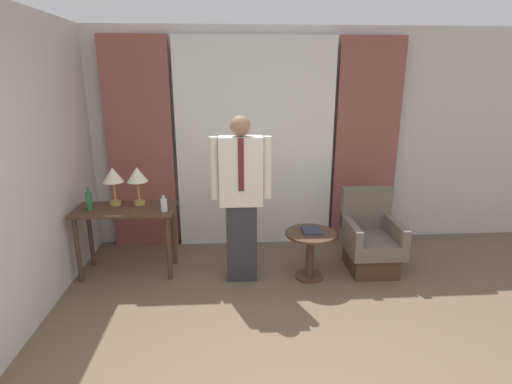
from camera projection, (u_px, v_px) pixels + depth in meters
name	position (u px, v px, depth m)	size (l,w,h in m)	color
wall_back	(255.00, 139.00, 5.06)	(10.00, 0.06, 2.70)	beige
curtain_sheer_center	(255.00, 145.00, 4.95)	(1.94, 0.06, 2.58)	white
curtain_drape_left	(140.00, 147.00, 4.87)	(0.80, 0.06, 2.58)	brown
curtain_drape_right	(366.00, 144.00, 5.03)	(0.80, 0.06, 2.58)	brown
desk	(126.00, 219.00, 4.32)	(1.06, 0.52, 0.76)	#4C3323
table_lamp_left	(113.00, 177.00, 4.31)	(0.22, 0.22, 0.42)	tan
table_lamp_right	(137.00, 177.00, 4.33)	(0.22, 0.22, 0.42)	tan
bottle_near_edge	(164.00, 205.00, 4.17)	(0.07, 0.07, 0.17)	silver
bottle_by_lamp	(89.00, 201.00, 4.19)	(0.07, 0.07, 0.25)	#336638
person	(241.00, 194.00, 4.08)	(0.63, 0.21, 1.75)	#2D2D33
armchair	(370.00, 242.00, 4.50)	(0.58, 0.65, 0.90)	#4C3323
side_table	(310.00, 247.00, 4.27)	(0.54, 0.54, 0.53)	#4C3323
book	(312.00, 230.00, 4.24)	(0.20, 0.21, 0.03)	#2D334C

